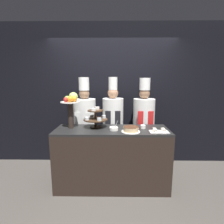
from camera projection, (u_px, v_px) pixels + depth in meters
The scene contains 12 objects.
ground_plane at pixel (112, 197), 2.58m from camera, with size 14.00×14.00×0.00m, color #47423D.
wall_back at pixel (113, 95), 3.55m from camera, with size 10.00×0.06×2.80m.
buffet_counter at pixel (112, 158), 2.79m from camera, with size 1.76×0.59×0.96m.
tiered_stand at pixel (95, 117), 2.77m from camera, with size 0.38×0.38×0.32m.
fruit_pedestal at pixel (71, 104), 2.71m from camera, with size 0.29×0.29×0.56m.
cake_round at pixel (131, 129), 2.55m from camera, with size 0.27×0.27×0.08m.
cup_white at pixel (143, 127), 2.74m from camera, with size 0.08×0.08×0.05m.
cake_square_tray at pixel (159, 131), 2.55m from camera, with size 0.27×0.17×0.05m.
serving_bowl_near at pixel (114, 129), 2.64m from camera, with size 0.13×0.13×0.15m.
chef_left at pixel (85, 121), 3.26m from camera, with size 0.41×0.41×1.75m.
chef_center_left at pixel (113, 121), 3.25m from camera, with size 0.38×0.38×1.76m.
chef_center_right at pixel (144, 121), 3.24m from camera, with size 0.39×0.39×1.74m.
Camera 1 is at (0.04, -2.32, 1.70)m, focal length 28.00 mm.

